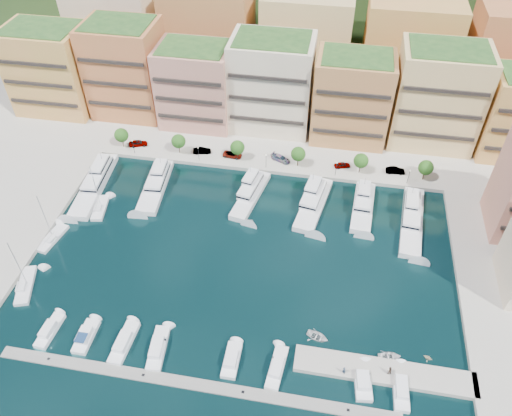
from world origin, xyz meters
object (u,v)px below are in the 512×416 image
Objects in this scene: yacht_3 at (251,192)px; person_0 at (344,370)px; lamppost_2 at (266,159)px; sailboat_1 at (52,239)px; yacht_4 at (314,202)px; lamppost_3 at (336,167)px; car_4 at (342,165)px; tree_1 at (178,141)px; cruiser_3 at (158,348)px; car_3 at (280,158)px; cruiser_9 at (401,388)px; tree_0 at (121,135)px; car_5 at (395,171)px; tree_2 at (237,148)px; tender_2 at (390,357)px; cruiser_1 at (86,337)px; cruiser_2 at (124,343)px; cruiser_0 at (50,331)px; lamppost_1 at (198,152)px; yacht_1 at (156,184)px; car_0 at (138,143)px; tender_3 at (428,358)px; yacht_6 at (412,217)px; car_1 at (202,151)px; lamppost_4 at (409,174)px; cruiser_6 at (277,368)px; sailboat_2 at (100,208)px; tree_4 at (361,161)px; yacht_0 at (95,181)px; tree_3 at (298,154)px; tree_5 at (426,168)px; person_1 at (389,370)px; yacht_5 at (363,204)px; car_2 at (232,155)px; sailboat_0 at (26,286)px; tender_0 at (318,337)px; cruiser_8 at (363,382)px; cruiser_5 at (232,360)px.

person_0 is at bearing -60.81° from yacht_3.
sailboat_1 reaches higher than lamppost_2.
yacht_3 and yacht_4 have the same top height.
car_4 is (1.56, 3.68, -2.12)m from lamppost_3.
tree_1 reaches higher than car_4.
cruiser_3 is 1.81× the size of car_3.
tree_0 is at bearing 141.39° from cruiser_9.
lamppost_3 is 0.88× the size of car_5.
tree_2 reaches higher than tender_2.
cruiser_1 is 7.52m from cruiser_2.
lamppost_2 reaches higher than cruiser_0.
yacht_1 is (-8.13, -11.41, -2.73)m from lamppost_1.
tender_3 is at bearing -143.70° from car_0.
yacht_6 is 4.86× the size of car_1.
tree_0 is 40.08m from lamppost_2.
lamppost_4 is 61.18m from cruiser_6.
car_0 is (-18.14, 3.42, -1.98)m from lamppost_1.
tree_0 is at bearing 168.94° from yacht_6.
tree_0 is 24.63m from sailboat_2.
tree_4 is at bearing 20.97° from lamppost_3.
car_0 is (-49.66, 14.54, 0.75)m from yacht_4.
car_1 is (-31.53, 14.29, 0.69)m from yacht_4.
cruiser_2 is at bearing -174.94° from car_3.
yacht_0 is 15.45m from yacht_1.
yacht_3 reaches higher than cruiser_0.
yacht_6 is 56.91m from car_1.
cruiser_0 is 14.84m from cruiser_2.
tree_5 is (32.00, 0.00, 0.00)m from tree_3.
car_1 is 2.44× the size of person_1.
tree_0 is 1.08× the size of car_3.
yacht_5 is at bearing 167.14° from yacht_6.
car_5 reaches higher than cruiser_3.
cruiser_2 is (-25.66, -58.10, -4.20)m from tree_3.
lamppost_1 is 0.17× the size of yacht_0.
lamppost_1 reaches higher than tender_2.
lamppost_1 is 18.57m from car_0.
car_2 is (-20.69, 58.83, 1.16)m from cruiser_6.
tree_1 is 52.46m from sailboat_0.
tender_0 is at bearing -14.74° from person_0.
sailboat_2 is at bearing 130.23° from car_1.
tree_2 is 0.24× the size of yacht_6.
tender_3 is 0.34× the size of car_1.
cruiser_8 is 3.85× the size of person_1.
tree_4 is (48.00, 0.00, 0.00)m from tree_1.
tree_0 is 0.28× the size of yacht_4.
car_3 reaches higher than cruiser_5.
tender_0 is at bearing -101.34° from yacht_5.
person_1 is (30.60, -53.62, -1.85)m from lamppost_2.
cruiser_6 is at bearing 94.89° from tender_2.
tree_1 is 57.20m from car_5.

